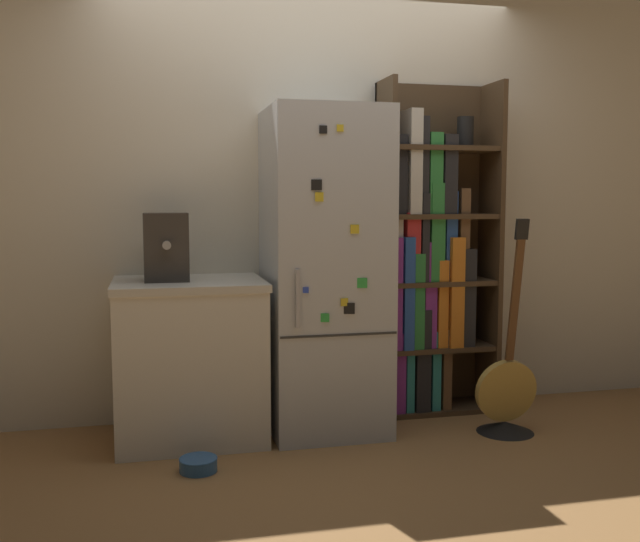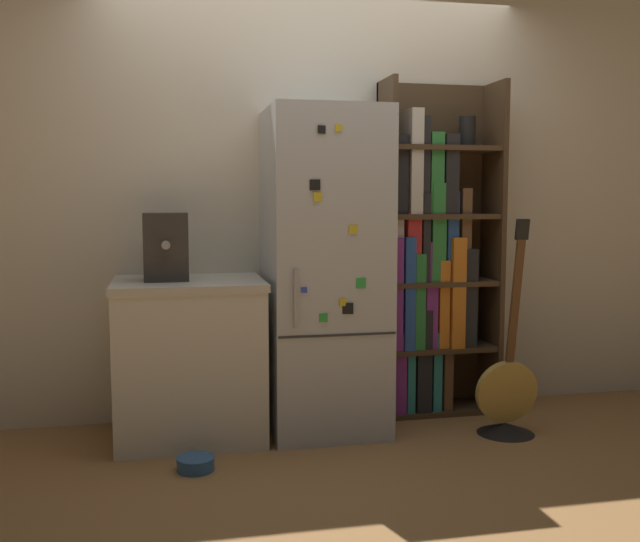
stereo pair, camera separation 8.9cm
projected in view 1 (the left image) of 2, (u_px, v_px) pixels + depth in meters
ground_plane at (329, 434)px, 3.97m from camera, size 16.00×16.00×0.00m
wall_back at (311, 200)px, 4.30m from camera, size 8.00×0.05×2.60m
refrigerator at (324, 271)px, 4.00m from camera, size 0.64×0.68×1.80m
bookshelf at (427, 265)px, 4.34m from camera, size 0.71×0.33×2.00m
kitchen_counter at (190, 359)px, 3.88m from camera, size 0.80×0.67×0.87m
espresso_machine at (166, 247)px, 3.80m from camera, size 0.23×0.30×0.36m
guitar at (506, 402)px, 3.98m from camera, size 0.35×0.32×1.20m
pet_bowl at (198, 464)px, 3.42m from camera, size 0.18×0.18×0.07m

